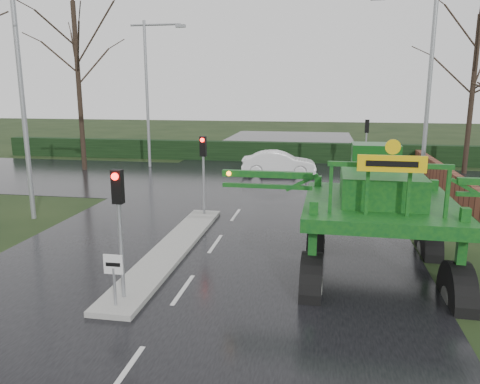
% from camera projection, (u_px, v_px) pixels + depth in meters
% --- Properties ---
extents(ground, '(140.00, 140.00, 0.00)m').
position_uv_depth(ground, '(183.00, 290.00, 12.98)').
color(ground, black).
rests_on(ground, ground).
extents(road_main, '(14.00, 80.00, 0.02)m').
position_uv_depth(road_main, '(243.00, 205.00, 22.60)').
color(road_main, black).
rests_on(road_main, ground).
extents(road_cross, '(80.00, 12.00, 0.02)m').
position_uv_depth(road_cross, '(260.00, 181.00, 28.37)').
color(road_cross, black).
rests_on(road_cross, ground).
extents(median_island, '(1.20, 10.00, 0.16)m').
position_uv_depth(median_island, '(172.00, 249.00, 16.07)').
color(median_island, gray).
rests_on(median_island, ground).
extents(hedge_row, '(44.00, 0.90, 1.50)m').
position_uv_depth(hedge_row, '(273.00, 152.00, 35.91)').
color(hedge_row, black).
rests_on(hedge_row, ground).
extents(brick_wall, '(0.40, 20.00, 1.20)m').
position_uv_depth(brick_wall, '(443.00, 177.00, 26.47)').
color(brick_wall, '#592D1E').
rests_on(brick_wall, ground).
extents(keep_left_sign, '(0.50, 0.07, 1.35)m').
position_uv_depth(keep_left_sign, '(114.00, 272.00, 11.53)').
color(keep_left_sign, gray).
rests_on(keep_left_sign, ground).
extents(traffic_signal_near, '(0.26, 0.33, 3.52)m').
position_uv_depth(traffic_signal_near, '(119.00, 207.00, 11.68)').
color(traffic_signal_near, gray).
rests_on(traffic_signal_near, ground).
extents(traffic_signal_mid, '(0.26, 0.33, 3.52)m').
position_uv_depth(traffic_signal_mid, '(203.00, 158.00, 19.85)').
color(traffic_signal_mid, gray).
rests_on(traffic_signal_mid, ground).
extents(traffic_signal_far, '(0.26, 0.33, 3.52)m').
position_uv_depth(traffic_signal_far, '(366.00, 134.00, 30.57)').
color(traffic_signal_far, gray).
rests_on(traffic_signal_far, ground).
extents(street_light_left_near, '(3.85, 0.30, 10.00)m').
position_uv_depth(street_light_left_near, '(27.00, 76.00, 18.85)').
color(street_light_left_near, gray).
rests_on(street_light_left_near, ground).
extents(street_light_right, '(3.85, 0.30, 10.00)m').
position_uv_depth(street_light_right, '(423.00, 78.00, 21.85)').
color(street_light_right, gray).
rests_on(street_light_right, ground).
extents(street_light_left_far, '(3.85, 0.30, 10.00)m').
position_uv_depth(street_light_left_far, '(151.00, 81.00, 32.32)').
color(street_light_left_far, gray).
rests_on(street_light_left_far, ground).
extents(tree_left_far, '(7.70, 7.70, 13.26)m').
position_uv_depth(tree_left_far, '(77.00, 63.00, 30.87)').
color(tree_left_far, black).
rests_on(tree_left_far, ground).
extents(tree_right_far, '(7.00, 7.00, 12.05)m').
position_uv_depth(tree_right_far, '(474.00, 72.00, 29.58)').
color(tree_right_far, black).
rests_on(tree_right_far, ground).
extents(crop_sprayer, '(9.49, 5.98, 5.30)m').
position_uv_depth(crop_sprayer, '(314.00, 200.00, 12.74)').
color(crop_sprayer, black).
rests_on(crop_sprayer, ground).
extents(white_sedan, '(4.83, 2.00, 1.55)m').
position_uv_depth(white_sedan, '(279.00, 175.00, 30.27)').
color(white_sedan, white).
rests_on(white_sedan, ground).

